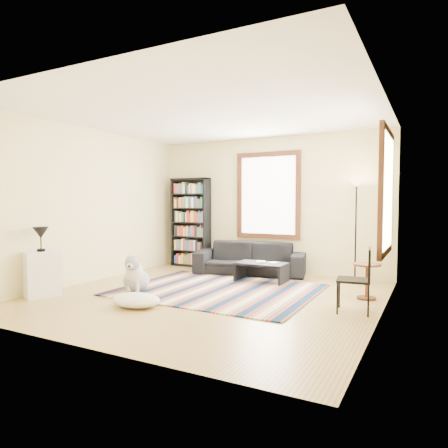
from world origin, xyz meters
The scene contains 21 objects.
floor centered at (0.00, 0.00, -0.05)m, with size 5.00×5.00×0.10m, color tan.
ceiling centered at (0.00, 0.00, 2.85)m, with size 5.00×5.00×0.10m, color white.
wall_back centered at (0.00, 2.55, 1.40)m, with size 5.00×0.10×2.80m, color beige.
wall_front centered at (0.00, -2.55, 1.40)m, with size 5.00×0.10×2.80m, color beige.
wall_left centered at (-2.55, 0.00, 1.40)m, with size 0.10×5.00×2.80m, color beige.
wall_right centered at (2.55, 0.00, 1.40)m, with size 0.10×5.00×2.80m, color beige.
window_back centered at (0.00, 2.47, 1.60)m, with size 1.20×0.06×1.60m, color white.
window_right centered at (2.47, 0.80, 1.60)m, with size 0.06×1.20×1.60m, color white.
rug centered at (-0.06, 0.42, 0.01)m, with size 3.10×2.48×0.02m, color #0C2340.
sofa centered at (-0.21, 2.05, 0.32)m, with size 0.86×2.21×0.65m, color black.
bookshelf centered at (-1.82, 2.32, 1.00)m, with size 0.90×0.30×2.00m, color black.
coffee_table centered at (0.31, 1.37, 0.18)m, with size 0.90×0.50×0.36m, color black.
book_a centered at (0.21, 1.37, 0.37)m, with size 0.21×0.16×0.02m, color beige.
book_b centered at (0.46, 1.42, 0.37)m, with size 0.14×0.20×0.01m, color beige.
floor_cushion centered at (-0.59, -1.02, 0.09)m, with size 0.73×0.55×0.18m, color white.
floor_lamp centered at (1.83, 2.15, 0.93)m, with size 0.30×0.30×1.86m, color black, non-canonical shape.
side_table centered at (2.20, 0.94, 0.27)m, with size 0.40×0.40×0.54m, color #4E2313.
folding_chair centered at (2.15, 0.10, 0.43)m, with size 0.42×0.40×0.86m, color black.
white_cabinet centered at (-2.30, -1.22, 0.35)m, with size 0.38×0.50×0.70m, color white.
table_lamp centered at (-2.30, -1.22, 0.89)m, with size 0.24×0.24×0.38m, color black, non-canonical shape.
dog centered at (-1.20, -0.29, 0.30)m, with size 0.44×0.61×0.61m, color #B1B1B1, non-canonical shape.
Camera 1 is at (3.07, -5.33, 1.47)m, focal length 32.00 mm.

